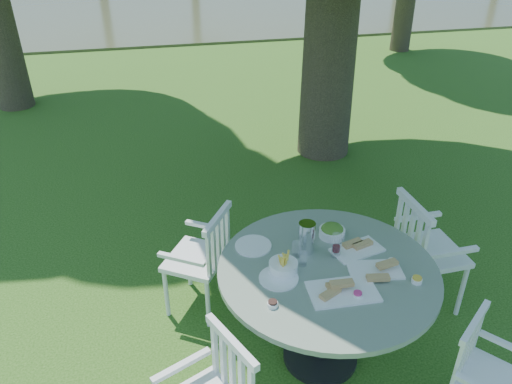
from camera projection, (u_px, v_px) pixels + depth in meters
ground at (261, 283)px, 4.55m from camera, size 140.00×140.00×0.00m
table at (326, 285)px, 3.45m from camera, size 1.50×1.50×0.86m
chair_ne at (421, 246)px, 4.04m from camera, size 0.49×0.52×1.02m
chair_nw at (206, 254)px, 4.02m from camera, size 0.63×0.64×0.94m
chair_se at (480, 370)px, 3.07m from camera, size 0.59×0.59×0.86m
tableware at (316, 255)px, 3.42m from camera, size 1.12×0.88×0.24m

